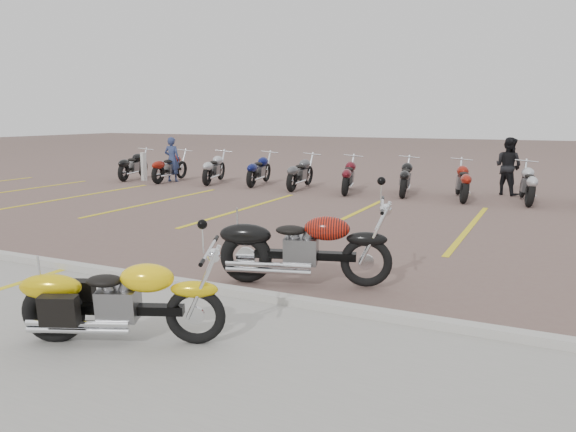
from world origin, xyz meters
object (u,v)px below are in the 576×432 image
flame_cruiser (301,251)px  bollard (144,167)px  person_b (508,166)px  yellow_cruiser (119,303)px  person_a (172,159)px

flame_cruiser → bollard: size_ratio=2.31×
flame_cruiser → person_b: person_b is taller
bollard → flame_cruiser: bearing=-41.3°
yellow_cruiser → bollard: size_ratio=1.97×
yellow_cruiser → person_a: (-8.30, 11.82, 0.35)m
yellow_cruiser → flame_cruiser: (0.82, 2.63, 0.06)m
flame_cruiser → person_a: 12.95m
flame_cruiser → person_b: size_ratio=1.38×
yellow_cruiser → bollard: bearing=106.3°
flame_cruiser → bollard: bearing=122.8°
person_b → bollard: person_b is taller
flame_cruiser → bollard: (-10.18, 8.94, 0.02)m
person_a → bollard: person_a is taller
person_a → yellow_cruiser: bearing=116.2°
flame_cruiser → person_b: bearing=64.7°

